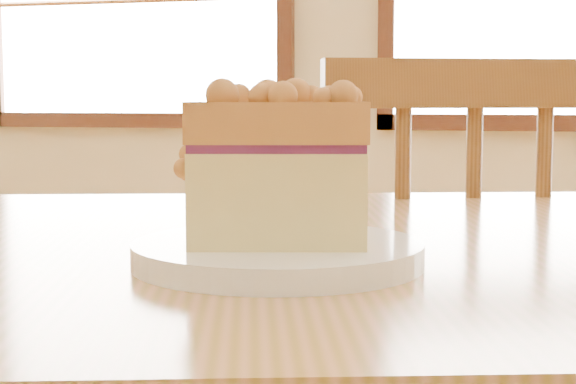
% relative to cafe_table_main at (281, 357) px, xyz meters
% --- Properties ---
extents(cafe_table_main, '(1.32, 1.07, 0.75)m').
position_rel_cafe_table_main_xyz_m(cafe_table_main, '(0.00, 0.00, 0.00)').
color(cafe_table_main, '#B67747').
rests_on(cafe_table_main, ground).
extents(cafe_chair_main, '(0.54, 0.54, 0.93)m').
position_rel_cafe_table_main_xyz_m(cafe_chair_main, '(0.09, 0.52, -0.17)').
color(cafe_chair_main, brown).
rests_on(cafe_chair_main, ground).
extents(plate, '(0.21, 0.21, 0.02)m').
position_rel_cafe_table_main_xyz_m(plate, '(0.03, -0.11, 0.11)').
color(plate, white).
rests_on(plate, cafe_table_main).
extents(cake_slice, '(0.15, 0.12, 0.12)m').
position_rel_cafe_table_main_xyz_m(cake_slice, '(0.03, -0.11, 0.18)').
color(cake_slice, '#E2CB80').
rests_on(cake_slice, plate).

